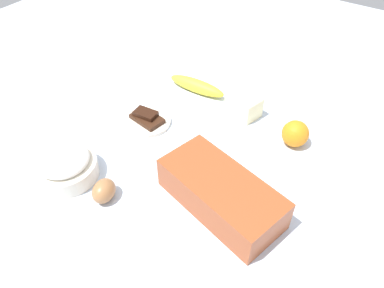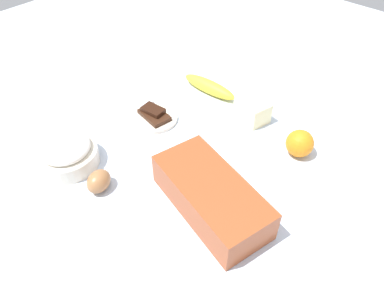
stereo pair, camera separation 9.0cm
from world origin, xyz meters
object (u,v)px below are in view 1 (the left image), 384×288
Objects in this scene: flour_bowl at (65,165)px; orange_fruit at (295,134)px; loaf_pan at (221,193)px; egg_near_butter at (104,191)px; banana at (197,86)px; butter_block at (244,105)px; chocolate_plate at (147,120)px.

flour_bowl is 0.58m from orange_fruit.
loaf_pan is 4.79× the size of egg_near_butter.
banana is at bearing -9.08° from orange_fruit.
orange_fruit reaches higher than banana.
banana is 0.17m from butter_block.
flour_bowl is at bearing 45.62° from orange_fruit.
loaf_pan reaches higher than butter_block.
flour_bowl is 2.36× the size of egg_near_butter.
egg_near_butter is (0.28, 0.41, -0.01)m from orange_fruit.
banana is at bearing -35.44° from loaf_pan.
egg_near_butter is (-0.06, 0.46, 0.00)m from banana.
loaf_pan is 2.02× the size of flour_bowl.
loaf_pan reaches higher than banana.
egg_near_butter reaches higher than banana.
butter_block is (0.12, -0.32, -0.01)m from loaf_pan.
orange_fruit is at bearing -157.85° from chocolate_plate.
orange_fruit reaches higher than butter_block.
loaf_pan reaches higher than egg_near_butter.
banana is 2.72× the size of orange_fruit.
loaf_pan is 0.34m from chocolate_plate.
orange_fruit is (-0.34, 0.05, 0.01)m from banana.
flour_bowl is 0.79× the size of banana.
banana is 0.35m from orange_fruit.
orange_fruit reaches higher than chocolate_plate.
flour_bowl is 1.15× the size of chocolate_plate.
orange_fruit is (-0.05, -0.28, -0.01)m from loaf_pan.
flour_bowl reaches higher than chocolate_plate.
flour_bowl is at bearing 62.56° from butter_block.
butter_block is 1.42× the size of egg_near_butter.
banana is at bearing -97.86° from chocolate_plate.
orange_fruit is at bearing 170.92° from banana.
orange_fruit is at bearing -124.27° from egg_near_butter.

